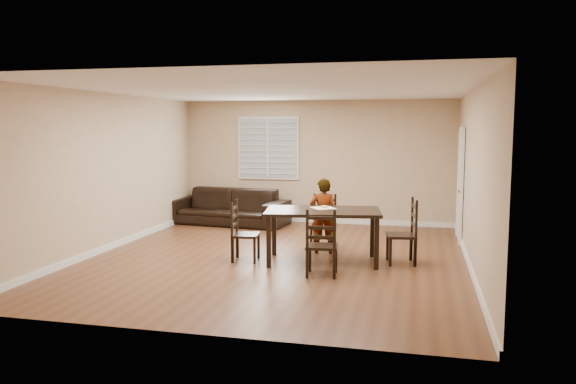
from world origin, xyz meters
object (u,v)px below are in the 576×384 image
(chair_near, at_px, (324,223))
(donut, at_px, (324,206))
(dining_table, at_px, (323,215))
(child, at_px, (323,216))
(chair_far, at_px, (321,247))
(chair_left, at_px, (239,233))
(chair_right, at_px, (409,234))
(sofa, at_px, (228,207))

(chair_near, height_order, donut, chair_near)
(dining_table, height_order, child, child)
(chair_near, relative_size, chair_far, 0.97)
(dining_table, distance_m, chair_left, 1.37)
(chair_left, xyz_separation_m, donut, (1.31, 0.41, 0.42))
(chair_far, height_order, chair_right, chair_right)
(chair_near, xyz_separation_m, child, (0.06, -0.46, 0.20))
(child, bearing_deg, dining_table, 88.79)
(chair_left, xyz_separation_m, chair_right, (2.64, 0.42, 0.03))
(donut, bearing_deg, sofa, 133.19)
(chair_near, bearing_deg, chair_right, -32.26)
(dining_table, relative_size, sofa, 0.73)
(chair_far, bearing_deg, dining_table, -86.21)
(chair_near, distance_m, chair_left, 1.74)
(chair_near, relative_size, donut, 8.45)
(donut, bearing_deg, child, 101.96)
(chair_near, bearing_deg, sofa, 141.10)
(chair_near, relative_size, child, 0.75)
(chair_left, bearing_deg, chair_far, -122.73)
(chair_near, height_order, chair_right, chair_right)
(chair_near, height_order, chair_far, chair_far)
(dining_table, xyz_separation_m, donut, (-0.01, 0.20, 0.11))
(chair_far, xyz_separation_m, chair_left, (-1.46, 0.71, -0.01))
(chair_near, bearing_deg, dining_table, -83.16)
(chair_left, distance_m, sofa, 3.44)
(chair_right, xyz_separation_m, donut, (-1.33, -0.01, 0.39))
(chair_far, distance_m, chair_right, 1.64)
(chair_near, xyz_separation_m, donut, (0.15, -0.90, 0.43))
(child, bearing_deg, donut, 91.65)
(child, distance_m, donut, 0.50)
(dining_table, distance_m, chair_far, 0.97)
(chair_right, xyz_separation_m, sofa, (-3.95, 2.77, -0.08))
(chair_far, relative_size, donut, 8.72)
(dining_table, xyz_separation_m, chair_far, (0.14, -0.92, -0.30))
(child, relative_size, sofa, 0.48)
(chair_near, xyz_separation_m, sofa, (-2.46, 1.88, -0.05))
(chair_left, bearing_deg, dining_table, -87.84)
(chair_left, relative_size, donut, 8.56)
(chair_left, distance_m, child, 1.49)
(dining_table, relative_size, child, 1.51)
(chair_far, height_order, child, child)
(chair_near, relative_size, sofa, 0.36)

